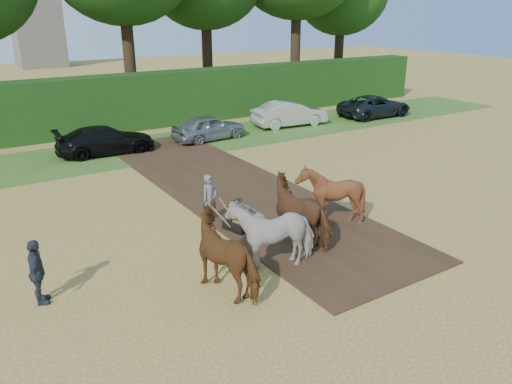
# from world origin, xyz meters

# --- Properties ---
(ground) EXTENTS (120.00, 120.00, 0.00)m
(ground) POSITION_xyz_m (0.00, 0.00, 0.00)
(ground) COLOR gold
(ground) RESTS_ON ground
(earth_strip) EXTENTS (4.50, 17.00, 0.05)m
(earth_strip) POSITION_xyz_m (1.50, 7.00, 0.03)
(earth_strip) COLOR #472D1C
(earth_strip) RESTS_ON ground
(grass_verge) EXTENTS (50.00, 5.00, 0.03)m
(grass_verge) POSITION_xyz_m (0.00, 14.00, 0.01)
(grass_verge) COLOR #38601E
(grass_verge) RESTS_ON ground
(hedgerow) EXTENTS (46.00, 1.60, 3.00)m
(hedgerow) POSITION_xyz_m (0.00, 18.50, 1.50)
(hedgerow) COLOR #14380F
(hedgerow) RESTS_ON ground
(spectator_far) EXTENTS (0.61, 0.99, 1.57)m
(spectator_far) POSITION_xyz_m (-6.03, 2.54, 0.79)
(spectator_far) COLOR #292E37
(spectator_far) RESTS_ON ground
(plough_team) EXTENTS (6.32, 5.25, 1.89)m
(plough_team) POSITION_xyz_m (0.21, 1.67, 0.94)
(plough_team) COLOR brown
(plough_team) RESTS_ON ground
(parked_cars) EXTENTS (30.65, 2.84, 1.44)m
(parked_cars) POSITION_xyz_m (4.68, 13.94, 0.68)
(parked_cars) COLOR white
(parked_cars) RESTS_ON ground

